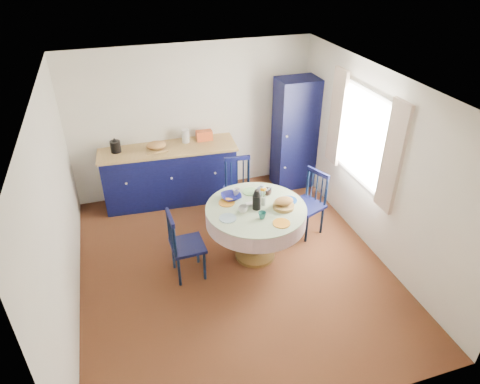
{
  "coord_description": "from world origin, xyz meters",
  "views": [
    {
      "loc": [
        -1.25,
        -4.28,
        3.91
      ],
      "look_at": [
        0.16,
        0.2,
        1.04
      ],
      "focal_mm": 32.0,
      "sensor_mm": 36.0,
      "label": 1
    }
  ],
  "objects_px": {
    "kitchen_counter": "(170,173)",
    "chair_far": "(239,189)",
    "pantry_cabinet": "(295,134)",
    "chair_left": "(184,244)",
    "dining_table": "(256,215)",
    "chair_right": "(309,203)",
    "mug_d": "(236,192)",
    "mug_c": "(267,192)",
    "mug_a": "(243,209)",
    "mug_b": "(262,215)",
    "cobalt_bowl": "(231,197)"
  },
  "relations": [
    {
      "from": "pantry_cabinet",
      "to": "mug_a",
      "type": "relative_size",
      "value": 16.34
    },
    {
      "from": "dining_table",
      "to": "cobalt_bowl",
      "type": "height_order",
      "value": "dining_table"
    },
    {
      "from": "pantry_cabinet",
      "to": "cobalt_bowl",
      "type": "distance_m",
      "value": 2.1
    },
    {
      "from": "mug_b",
      "to": "mug_a",
      "type": "bearing_deg",
      "value": 133.48
    },
    {
      "from": "mug_a",
      "to": "pantry_cabinet",
      "type": "bearing_deg",
      "value": 49.86
    },
    {
      "from": "chair_far",
      "to": "chair_right",
      "type": "relative_size",
      "value": 1.01
    },
    {
      "from": "pantry_cabinet",
      "to": "cobalt_bowl",
      "type": "relative_size",
      "value": 7.05
    },
    {
      "from": "kitchen_counter",
      "to": "chair_far",
      "type": "relative_size",
      "value": 2.23
    },
    {
      "from": "chair_left",
      "to": "dining_table",
      "type": "bearing_deg",
      "value": -87.48
    },
    {
      "from": "chair_right",
      "to": "cobalt_bowl",
      "type": "xyz_separation_m",
      "value": [
        -1.19,
        -0.02,
        0.34
      ]
    },
    {
      "from": "chair_left",
      "to": "chair_right",
      "type": "distance_m",
      "value": 1.98
    },
    {
      "from": "dining_table",
      "to": "mug_b",
      "type": "relative_size",
      "value": 13.33
    },
    {
      "from": "dining_table",
      "to": "mug_c",
      "type": "relative_size",
      "value": 11.15
    },
    {
      "from": "chair_right",
      "to": "pantry_cabinet",
      "type": "bearing_deg",
      "value": 143.1
    },
    {
      "from": "chair_right",
      "to": "mug_b",
      "type": "bearing_deg",
      "value": -81.2
    },
    {
      "from": "kitchen_counter",
      "to": "mug_d",
      "type": "relative_size",
      "value": 20.7
    },
    {
      "from": "chair_right",
      "to": "mug_c",
      "type": "height_order",
      "value": "chair_right"
    },
    {
      "from": "pantry_cabinet",
      "to": "chair_right",
      "type": "relative_size",
      "value": 1.95
    },
    {
      "from": "kitchen_counter",
      "to": "cobalt_bowl",
      "type": "xyz_separation_m",
      "value": [
        0.61,
        -1.53,
        0.34
      ]
    },
    {
      "from": "mug_a",
      "to": "mug_c",
      "type": "relative_size",
      "value": 0.98
    },
    {
      "from": "mug_a",
      "to": "mug_d",
      "type": "distance_m",
      "value": 0.43
    },
    {
      "from": "mug_d",
      "to": "cobalt_bowl",
      "type": "xyz_separation_m",
      "value": [
        -0.09,
        -0.07,
        -0.02
      ]
    },
    {
      "from": "mug_c",
      "to": "pantry_cabinet",
      "type": "bearing_deg",
      "value": 54.51
    },
    {
      "from": "dining_table",
      "to": "chair_left",
      "type": "xyz_separation_m",
      "value": [
        -1.0,
        -0.08,
        -0.19
      ]
    },
    {
      "from": "chair_right",
      "to": "mug_d",
      "type": "height_order",
      "value": "chair_right"
    },
    {
      "from": "chair_far",
      "to": "mug_a",
      "type": "xyz_separation_m",
      "value": [
        -0.28,
        -1.05,
        0.35
      ]
    },
    {
      "from": "pantry_cabinet",
      "to": "mug_d",
      "type": "height_order",
      "value": "pantry_cabinet"
    },
    {
      "from": "chair_left",
      "to": "kitchen_counter",
      "type": "bearing_deg",
      "value": -6.4
    },
    {
      "from": "chair_right",
      "to": "cobalt_bowl",
      "type": "bearing_deg",
      "value": -111.64
    },
    {
      "from": "mug_b",
      "to": "chair_far",
      "type": "bearing_deg",
      "value": 85.98
    },
    {
      "from": "mug_d",
      "to": "chair_right",
      "type": "bearing_deg",
      "value": -2.49
    },
    {
      "from": "kitchen_counter",
      "to": "chair_far",
      "type": "bearing_deg",
      "value": -38.32
    },
    {
      "from": "chair_right",
      "to": "mug_a",
      "type": "distance_m",
      "value": 1.26
    },
    {
      "from": "chair_far",
      "to": "mug_d",
      "type": "relative_size",
      "value": 9.3
    },
    {
      "from": "chair_far",
      "to": "mug_b",
      "type": "distance_m",
      "value": 1.3
    },
    {
      "from": "dining_table",
      "to": "mug_a",
      "type": "distance_m",
      "value": 0.27
    },
    {
      "from": "mug_d",
      "to": "mug_c",
      "type": "bearing_deg",
      "value": -16.5
    },
    {
      "from": "pantry_cabinet",
      "to": "chair_far",
      "type": "relative_size",
      "value": 1.93
    },
    {
      "from": "dining_table",
      "to": "mug_d",
      "type": "distance_m",
      "value": 0.44
    },
    {
      "from": "pantry_cabinet",
      "to": "dining_table",
      "type": "distance_m",
      "value": 2.17
    },
    {
      "from": "chair_left",
      "to": "mug_b",
      "type": "relative_size",
      "value": 9.77
    },
    {
      "from": "cobalt_bowl",
      "to": "dining_table",
      "type": "bearing_deg",
      "value": -50.19
    },
    {
      "from": "chair_far",
      "to": "mug_c",
      "type": "height_order",
      "value": "chair_far"
    },
    {
      "from": "mug_b",
      "to": "pantry_cabinet",
      "type": "bearing_deg",
      "value": 56.54
    },
    {
      "from": "chair_left",
      "to": "mug_a",
      "type": "distance_m",
      "value": 0.87
    },
    {
      "from": "kitchen_counter",
      "to": "chair_right",
      "type": "xyz_separation_m",
      "value": [
        1.8,
        -1.51,
        0.0
      ]
    },
    {
      "from": "pantry_cabinet",
      "to": "chair_far",
      "type": "height_order",
      "value": "pantry_cabinet"
    },
    {
      "from": "chair_left",
      "to": "chair_far",
      "type": "bearing_deg",
      "value": -47.16
    },
    {
      "from": "mug_b",
      "to": "mug_c",
      "type": "bearing_deg",
      "value": 63.02
    },
    {
      "from": "chair_far",
      "to": "mug_b",
      "type": "bearing_deg",
      "value": -88.24
    }
  ]
}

